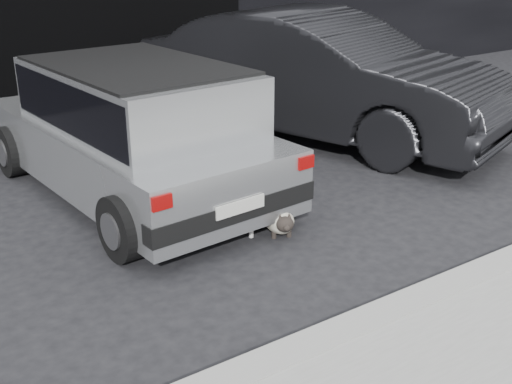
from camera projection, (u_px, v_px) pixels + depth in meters
ground at (201, 202)px, 6.40m from camera, size 80.00×80.00×0.00m
garage_opening at (124, 21)px, 9.51m from camera, size 4.00×0.10×2.60m
curb at (483, 275)px, 4.91m from camera, size 18.00×0.25×0.12m
silver_hatchback at (133, 124)px, 6.35m from camera, size 2.05×3.79×1.36m
second_car at (319, 75)px, 8.29m from camera, size 3.20×5.17×1.61m
cat_siamese at (279, 219)px, 5.71m from camera, size 0.46×0.78×0.28m
cat_white at (256, 211)px, 5.77m from camera, size 0.68×0.44×0.35m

